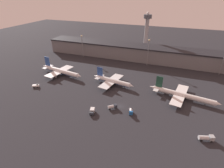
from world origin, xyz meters
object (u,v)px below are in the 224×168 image
object	(u,v)px
service_vehicle_0	(92,111)
service_vehicle_3	(131,112)
service_vehicle_4	(112,107)
control_tower	(147,30)
airplane_1	(112,81)
service_vehicle_1	(36,86)
airplane_0	(61,71)
service_vehicle_2	(206,138)
airplane_2	(182,95)

from	to	relation	value
service_vehicle_0	service_vehicle_3	size ratio (longest dim) A/B	1.15
service_vehicle_4	control_tower	world-z (taller)	control_tower
airplane_1	service_vehicle_1	distance (m)	60.38
airplane_0	service_vehicle_4	distance (m)	68.92
service_vehicle_0	service_vehicle_1	xyz separation A→B (m)	(-56.12, 14.35, -0.30)
airplane_1	service_vehicle_0	distance (m)	39.24
airplane_1	service_vehicle_4	xyz separation A→B (m)	(11.24, -30.59, -1.59)
airplane_0	service_vehicle_0	bearing A→B (deg)	-28.98
service_vehicle_4	airplane_1	bearing A→B (deg)	71.77
airplane_1	service_vehicle_4	world-z (taller)	airplane_1
airplane_0	service_vehicle_4	size ratio (longest dim) A/B	7.77
airplane_1	service_vehicle_0	xyz separation A→B (m)	(1.13, -39.19, -1.67)
airplane_0	service_vehicle_2	size ratio (longest dim) A/B	5.90
service_vehicle_1	service_vehicle_3	xyz separation A→B (m)	(78.76, -6.68, 0.34)
airplane_0	airplane_2	distance (m)	102.47
airplane_0	service_vehicle_1	xyz separation A→B (m)	(-5.18, -26.19, -2.25)
control_tower	service_vehicle_3	bearing A→B (deg)	-82.81
service_vehicle_0	service_vehicle_4	bearing A→B (deg)	114.75
airplane_2	service_vehicle_1	size ratio (longest dim) A/B	9.03
service_vehicle_3	service_vehicle_4	world-z (taller)	service_vehicle_3
control_tower	service_vehicle_1	bearing A→B (deg)	-118.70
airplane_0	service_vehicle_3	xyz separation A→B (m)	(73.58, -32.87, -1.92)
airplane_1	service_vehicle_2	size ratio (longest dim) A/B	4.69
airplane_2	service_vehicle_2	bearing A→B (deg)	-61.82
airplane_1	service_vehicle_1	bearing A→B (deg)	-146.15
airplane_0	control_tower	bearing A→B (deg)	66.51
service_vehicle_0	service_vehicle_3	bearing A→B (deg)	93.08
airplane_1	service_vehicle_4	size ratio (longest dim) A/B	6.17
airplane_1	control_tower	bearing A→B (deg)	94.29
service_vehicle_0	service_vehicle_2	bearing A→B (deg)	74.19
airplane_2	service_vehicle_0	world-z (taller)	airplane_2
service_vehicle_2	airplane_2	bearing A→B (deg)	91.56
service_vehicle_0	control_tower	bearing A→B (deg)	161.21
airplane_2	service_vehicle_4	bearing A→B (deg)	-136.33
service_vehicle_2	service_vehicle_0	bearing A→B (deg)	162.72
service_vehicle_3	service_vehicle_4	xyz separation A→B (m)	(-12.52, 0.93, 0.04)
service_vehicle_0	service_vehicle_3	distance (m)	23.90
airplane_1	airplane_2	bearing A→B (deg)	6.74
service_vehicle_2	airplane_1	bearing A→B (deg)	131.69
airplane_2	service_vehicle_1	distance (m)	109.87
airplane_0	service_vehicle_0	distance (m)	65.13
airplane_0	service_vehicle_2	world-z (taller)	airplane_0
service_vehicle_2	service_vehicle_1	bearing A→B (deg)	156.00
service_vehicle_0	service_vehicle_1	distance (m)	57.92
control_tower	service_vehicle_2	bearing A→B (deg)	-66.48
service_vehicle_1	control_tower	bearing A→B (deg)	35.46
control_tower	service_vehicle_4	bearing A→B (deg)	-88.63
service_vehicle_2	service_vehicle_3	distance (m)	42.00
airplane_0	service_vehicle_2	xyz separation A→B (m)	(114.83, -40.74, -1.76)
service_vehicle_2	service_vehicle_3	bearing A→B (deg)	152.10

